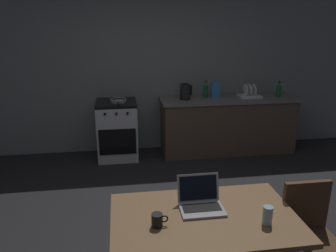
# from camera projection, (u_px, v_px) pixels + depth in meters

# --- Properties ---
(ground_plane) EXTENTS (12.00, 12.00, 0.00)m
(ground_plane) POSITION_uv_depth(u_px,v_px,m) (167.00, 230.00, 3.51)
(ground_plane) COLOR black
(back_wall) EXTENTS (6.40, 0.10, 2.56)m
(back_wall) POSITION_uv_depth(u_px,v_px,m) (164.00, 71.00, 5.40)
(back_wall) COLOR slate
(back_wall) RESTS_ON ground_plane
(kitchen_counter) EXTENTS (2.16, 0.64, 0.89)m
(kitchen_counter) POSITION_uv_depth(u_px,v_px,m) (227.00, 124.00, 5.47)
(kitchen_counter) COLOR #4C3D2D
(kitchen_counter) RESTS_ON ground_plane
(stove_oven) EXTENTS (0.60, 0.62, 0.89)m
(stove_oven) POSITION_uv_depth(u_px,v_px,m) (117.00, 130.00, 5.22)
(stove_oven) COLOR #B7BABF
(stove_oven) RESTS_ON ground_plane
(dining_table) EXTENTS (1.33, 0.83, 0.75)m
(dining_table) POSITION_uv_depth(u_px,v_px,m) (204.00, 225.00, 2.44)
(dining_table) COLOR brown
(dining_table) RESTS_ON ground_plane
(chair) EXTENTS (0.40, 0.40, 0.89)m
(chair) POSITION_uv_depth(u_px,v_px,m) (310.00, 232.00, 2.62)
(chair) COLOR #4C331E
(chair) RESTS_ON ground_plane
(laptop) EXTENTS (0.32, 0.28, 0.22)m
(laptop) POSITION_uv_depth(u_px,v_px,m) (201.00, 202.00, 2.51)
(laptop) COLOR #99999E
(laptop) RESTS_ON dining_table
(electric_kettle) EXTENTS (0.19, 0.17, 0.25)m
(electric_kettle) POSITION_uv_depth(u_px,v_px,m) (185.00, 92.00, 5.20)
(electric_kettle) COLOR black
(electric_kettle) RESTS_ON kitchen_counter
(bottle) EXTENTS (0.08, 0.08, 0.25)m
(bottle) POSITION_uv_depth(u_px,v_px,m) (279.00, 90.00, 5.36)
(bottle) COLOR #19592D
(bottle) RESTS_ON kitchen_counter
(frying_pan) EXTENTS (0.25, 0.42, 0.05)m
(frying_pan) POSITION_uv_depth(u_px,v_px,m) (118.00, 100.00, 5.06)
(frying_pan) COLOR gray
(frying_pan) RESTS_ON stove_oven
(coffee_mug) EXTENTS (0.12, 0.08, 0.09)m
(coffee_mug) POSITION_uv_depth(u_px,v_px,m) (157.00, 220.00, 2.29)
(coffee_mug) COLOR black
(coffee_mug) RESTS_ON dining_table
(drinking_glass) EXTENTS (0.07, 0.07, 0.13)m
(drinking_glass) POSITION_uv_depth(u_px,v_px,m) (268.00, 215.00, 2.30)
(drinking_glass) COLOR #99B7C6
(drinking_glass) RESTS_ON dining_table
(cereal_box) EXTENTS (0.13, 0.05, 0.26)m
(cereal_box) POSITION_uv_depth(u_px,v_px,m) (216.00, 90.00, 5.28)
(cereal_box) COLOR #3372B2
(cereal_box) RESTS_ON kitchen_counter
(dish_rack) EXTENTS (0.34, 0.26, 0.21)m
(dish_rack) POSITION_uv_depth(u_px,v_px,m) (249.00, 94.00, 5.36)
(dish_rack) COLOR silver
(dish_rack) RESTS_ON kitchen_counter
(bottle_b) EXTENTS (0.07, 0.07, 0.26)m
(bottle_b) POSITION_uv_depth(u_px,v_px,m) (206.00, 90.00, 5.32)
(bottle_b) COLOR #19592D
(bottle_b) RESTS_ON kitchen_counter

